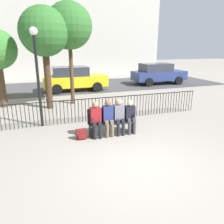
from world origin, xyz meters
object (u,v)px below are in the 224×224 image
(seated_person_2, at_px, (119,115))
(tree_0, at_px, (44,33))
(seated_person_3, at_px, (130,115))
(lamp_post, at_px, (36,63))
(seated_person_1, at_px, (108,116))
(backpack, at_px, (82,134))
(park_bench, at_px, (111,120))
(tree_2, at_px, (69,26))
(parked_car_1, at_px, (158,73))
(parked_car_0, at_px, (74,78))
(seated_person_0, at_px, (96,118))

(seated_person_2, bearing_deg, tree_0, 116.28)
(seated_person_3, bearing_deg, lamp_post, 149.81)
(seated_person_1, bearing_deg, backpack, -178.53)
(park_bench, relative_size, tree_0, 0.35)
(seated_person_1, distance_m, tree_0, 5.30)
(backpack, bearing_deg, lamp_post, 124.75)
(seated_person_3, height_order, tree_2, tree_2)
(lamp_post, height_order, parked_car_1, lamp_post)
(park_bench, relative_size, backpack, 4.71)
(park_bench, xyz_separation_m, seated_person_2, (0.24, -0.13, 0.21))
(seated_person_2, xyz_separation_m, lamp_post, (-2.49, 1.68, 1.65))
(seated_person_2, height_order, seated_person_3, seated_person_2)
(seated_person_1, bearing_deg, tree_0, 111.81)
(tree_0, bearing_deg, backpack, -79.83)
(lamp_post, relative_size, parked_car_1, 0.84)
(parked_car_0, bearing_deg, park_bench, -90.05)
(park_bench, bearing_deg, seated_person_2, -27.76)
(seated_person_3, height_order, backpack, seated_person_3)
(seated_person_3, height_order, tree_0, tree_0)
(backpack, bearing_deg, parked_car_1, 48.45)
(seated_person_1, height_order, tree_0, tree_0)
(park_bench, xyz_separation_m, lamp_post, (-2.25, 1.56, 1.86))
(seated_person_1, relative_size, seated_person_3, 1.06)
(parked_car_0, bearing_deg, backpack, -97.48)
(seated_person_0, xyz_separation_m, backpack, (-0.50, -0.02, -0.50))
(backpack, height_order, tree_2, tree_2)
(tree_0, bearing_deg, lamp_post, -99.75)
(parked_car_1, bearing_deg, seated_person_1, -128.14)
(tree_0, bearing_deg, seated_person_3, -59.45)
(park_bench, height_order, seated_person_3, seated_person_3)
(park_bench, distance_m, tree_0, 5.36)
(backpack, height_order, parked_car_1, parked_car_1)
(parked_car_0, bearing_deg, lamp_post, -109.16)
(seated_person_3, bearing_deg, parked_car_1, 55.20)
(parked_car_0, bearing_deg, parked_car_1, 5.73)
(tree_2, xyz_separation_m, parked_car_0, (0.62, 3.45, -2.99))
(park_bench, bearing_deg, parked_car_1, 52.08)
(park_bench, height_order, tree_2, tree_2)
(tree_2, distance_m, parked_car_1, 9.01)
(park_bench, bearing_deg, seated_person_3, -11.44)
(seated_person_1, xyz_separation_m, seated_person_2, (0.39, 0.00, 0.01))
(seated_person_1, relative_size, lamp_post, 0.35)
(seated_person_1, xyz_separation_m, parked_car_1, (6.96, 8.87, 0.16))
(seated_person_3, distance_m, parked_car_1, 10.81)
(tree_2, xyz_separation_m, parked_car_1, (7.43, 4.14, -2.99))
(backpack, bearing_deg, tree_2, 84.54)
(seated_person_2, xyz_separation_m, parked_car_1, (6.57, 8.87, 0.14))
(tree_2, relative_size, parked_car_1, 1.18)
(seated_person_3, relative_size, backpack, 3.40)
(seated_person_0, height_order, seated_person_2, seated_person_2)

